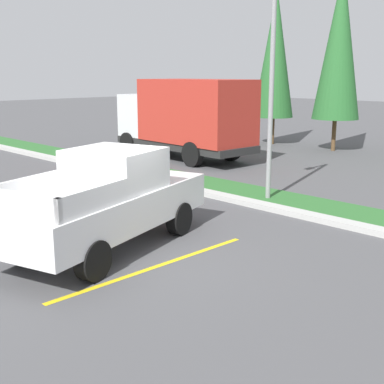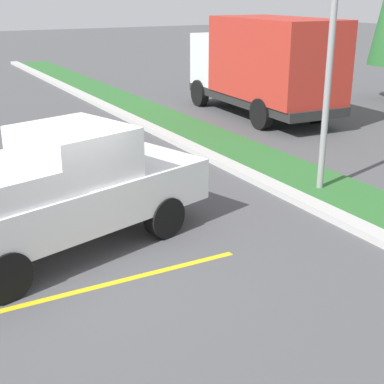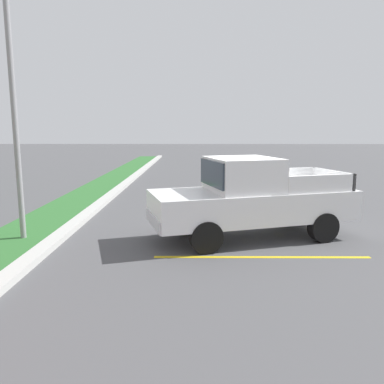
% 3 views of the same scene
% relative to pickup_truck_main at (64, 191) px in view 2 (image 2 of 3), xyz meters
% --- Properties ---
extents(ground_plane, '(120.00, 120.00, 0.00)m').
position_rel_pickup_truck_main_xyz_m(ground_plane, '(0.57, -0.06, -1.04)').
color(ground_plane, '#4C4C4F').
extents(parking_line_near, '(0.12, 4.80, 0.01)m').
position_rel_pickup_truck_main_xyz_m(parking_line_near, '(-1.54, -0.05, -1.04)').
color(parking_line_near, yellow).
rests_on(parking_line_near, ground).
extents(parking_line_far, '(0.12, 4.80, 0.01)m').
position_rel_pickup_truck_main_xyz_m(parking_line_far, '(1.56, -0.05, -1.04)').
color(parking_line_far, yellow).
rests_on(parking_line_far, ground).
extents(curb_strip, '(56.00, 0.40, 0.15)m').
position_rel_pickup_truck_main_xyz_m(curb_strip, '(0.57, 4.94, -0.97)').
color(curb_strip, '#B2B2AD').
rests_on(curb_strip, ground).
extents(grass_median, '(56.00, 1.80, 0.06)m').
position_rel_pickup_truck_main_xyz_m(grass_median, '(0.57, 6.04, -1.01)').
color(grass_median, '#2D662D').
rests_on(grass_median, ground).
extents(pickup_truck_main, '(3.32, 5.54, 2.10)m').
position_rel_pickup_truck_main_xyz_m(pickup_truck_main, '(0.00, 0.00, 0.00)').
color(pickup_truck_main, black).
rests_on(pickup_truck_main, ground).
extents(cargo_truck_distant, '(6.90, 2.75, 3.40)m').
position_rel_pickup_truck_main_xyz_m(cargo_truck_distant, '(-7.29, 9.30, 0.81)').
color(cargo_truck_distant, black).
rests_on(cargo_truck_distant, ground).
extents(street_light, '(0.24, 1.49, 6.76)m').
position_rel_pickup_truck_main_xyz_m(street_light, '(-0.23, 5.69, 2.89)').
color(street_light, gray).
rests_on(street_light, ground).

